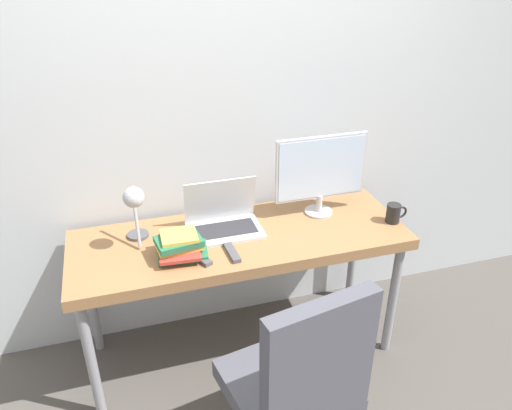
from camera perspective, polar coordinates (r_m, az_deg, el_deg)
The scene contains 11 objects.
ground_plane at distance 2.85m, azimuth 0.13°, elevation -20.00°, with size 12.00×12.00×0.00m, color #514C47.
wall_back at distance 2.67m, azimuth -4.05°, elevation 10.20°, with size 8.00×0.05×2.60m.
desk at distance 2.61m, azimuth -1.77°, elevation -4.76°, with size 1.72×0.60×0.78m.
laptop at distance 2.59m, azimuth -3.75°, elevation -1.75°, with size 0.38×0.25×0.26m.
monitor at distance 2.68m, azimuth 7.43°, elevation 3.88°, with size 0.51×0.15×0.45m.
desk_lamp at distance 2.42m, azimuth -13.73°, elevation 0.08°, with size 0.11×0.23×0.34m.
office_chair at distance 2.11m, azimuth 4.97°, elevation -19.53°, with size 0.64×0.63×1.06m.
book_stack at distance 2.41m, azimuth -8.66°, elevation -4.71°, with size 0.26×0.22×0.12m.
tv_remote at distance 2.42m, azimuth -2.74°, elevation -5.46°, with size 0.05×0.16×0.02m.
media_remote at distance 2.39m, azimuth -6.35°, elevation -6.07°, with size 0.10×0.14×0.02m.
mug at distance 2.76m, azimuth 15.48°, elevation -0.91°, with size 0.12×0.07×0.10m.
Camera 1 is at (-0.55, -1.81, 2.14)m, focal length 35.00 mm.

